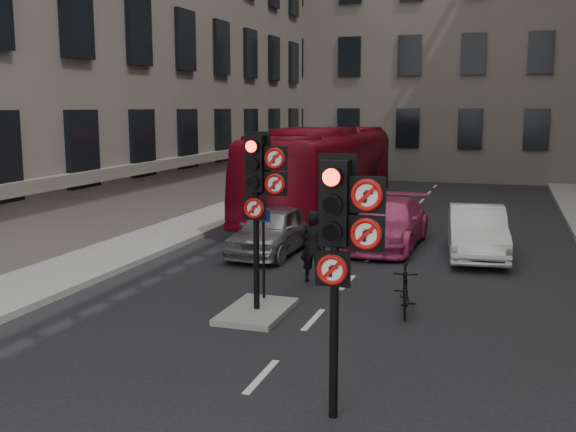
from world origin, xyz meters
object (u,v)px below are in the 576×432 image
Objects in this scene: motorcycle at (405,290)px; motorcyclist at (313,246)px; signal_near at (341,231)px; info_sign at (263,241)px; signal_far at (260,182)px; car_silver at (272,230)px; bus_red at (323,172)px; car_white at (477,232)px; car_pink at (387,223)px.

motorcyclist is (-2.46, 1.83, 0.38)m from motorcycle.
signal_near is 5.64m from info_sign.
motorcyclist is at bearing 83.72° from info_sign.
car_silver is at bearing 106.78° from signal_far.
signal_near is 1.84× the size of info_sign.
info_sign is at bearing -80.15° from bus_red.
signal_near is at bearing -102.76° from car_white.
car_pink is (-2.64, 0.66, 0.01)m from car_white.
signal_far is 2.19× the size of motorcycle.
signal_near is 0.29× the size of bus_red.
car_white is at bearing 83.03° from signal_near.
signal_far is 0.83× the size of car_white.
signal_near is 2.05× the size of motorcyclist.
motorcycle is 3.09m from motorcyclist.
info_sign is (-0.20, 0.74, -1.33)m from signal_far.
signal_far is 2.05× the size of motorcyclist.
car_white is at bearing 60.38° from signal_far.
motorcycle is 0.94× the size of motorcyclist.
car_white is at bearing -12.15° from car_pink.
car_white is 7.47m from info_sign.
motorcyclist is (-3.63, -4.09, 0.16)m from car_white.
car_silver is 5.07m from info_sign.
car_white is at bearing -42.73° from bus_red.
info_sign is (-0.50, -2.10, 0.50)m from motorcyclist.
signal_near reaches higher than motorcyclist.
signal_near is 17.32m from bus_red.
car_silver is 0.33× the size of bus_red.
car_pink is at bearing 93.99° from motorcycle.
bus_red is (-0.40, 7.11, 1.02)m from car_silver.
car_pink is 0.40× the size of bus_red.
car_pink is 4.85m from motorcyclist.
bus_red is (-4.67, 16.65, -0.88)m from signal_near.
info_sign reaches higher than motorcyclist.
car_silver is at bearing -172.03° from car_white.
car_white is at bearing -138.84° from motorcyclist.
bus_red reaches higher than info_sign.
info_sign is (1.87, -11.91, -0.33)m from bus_red.
info_sign is at bearing 176.54° from motorcycle.
bus_red is (-2.07, 12.65, -1.00)m from signal_far.
bus_red reaches higher than car_silver.
car_white is 2.72m from car_pink.
car_silver is 2.31× the size of motorcyclist.
motorcyclist reaches higher than car_pink.
motorcycle is at bearing -43.86° from car_silver.
signal_near is 11.80m from car_pink.
info_sign is at bearing -71.18° from car_silver.
motorcyclist is (-1.00, -4.75, 0.15)m from car_pink.
car_silver is at bearing -61.13° from motorcyclist.
bus_red is at bearing -83.62° from motorcyclist.
motorcycle is at bearing -75.49° from car_pink.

